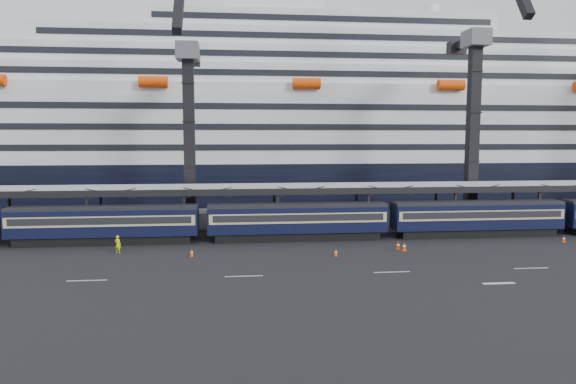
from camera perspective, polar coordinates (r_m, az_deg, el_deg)
ground at (r=47.33m, az=12.34°, el=-7.39°), size 260.00×260.00×0.00m
lane_markings at (r=45.99m, az=24.23°, el=-8.17°), size 111.00×4.27×0.02m
train at (r=55.28m, az=4.53°, el=-3.01°), size 133.05×3.00×4.05m
canopy at (r=59.77m, az=8.25°, el=0.57°), size 130.00×6.25×5.53m
cruise_ship at (r=90.69m, az=2.65°, el=6.95°), size 214.09×28.84×34.00m
crane_dark_near at (r=62.50m, az=-10.96°, el=6.89°), size 4.50×17.75×35.08m
crane_dark_mid at (r=68.10m, az=20.03°, el=7.76°), size 4.50×18.24×39.64m
worker at (r=51.28m, az=-18.38°, el=-5.55°), size 0.74×0.64×1.71m
traffic_cone_b at (r=48.39m, az=-10.66°, el=-6.63°), size 0.36×0.36×0.71m
traffic_cone_c at (r=47.88m, az=5.34°, el=-6.69°), size 0.35×0.35×0.71m
traffic_cone_d at (r=51.57m, az=12.14°, el=-5.80°), size 0.42×0.42×0.84m
traffic_cone_e at (r=51.13m, az=12.79°, el=-5.90°), size 0.44×0.44×0.87m
traffic_cone_f at (r=61.03m, az=28.31°, el=-4.60°), size 0.38×0.38×0.76m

